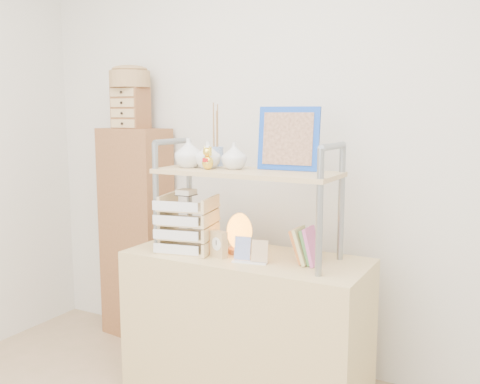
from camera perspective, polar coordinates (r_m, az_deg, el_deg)
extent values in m
cube|color=silver|center=(3.02, 5.10, 5.64)|extent=(3.40, 0.02, 2.60)
cube|color=tan|center=(2.78, 0.64, -14.25)|extent=(1.20, 0.50, 0.75)
cube|color=brown|center=(3.51, -10.99, -4.41)|extent=(0.48, 0.29, 1.35)
cylinder|color=gray|center=(2.70, -8.95, -0.64)|extent=(0.03, 0.03, 0.55)
cylinder|color=gray|center=(2.94, -5.42, 0.17)|extent=(0.03, 0.03, 0.55)
cylinder|color=gray|center=(2.79, -7.22, 5.38)|extent=(0.03, 0.30, 0.03)
cylinder|color=gray|center=(2.29, 8.48, -2.26)|extent=(0.03, 0.03, 0.55)
cylinder|color=gray|center=(2.57, 10.76, -1.14)|extent=(0.03, 0.03, 0.55)
cylinder|color=gray|center=(2.40, 9.85, 4.82)|extent=(0.03, 0.30, 0.03)
cube|color=tan|center=(2.58, 0.66, 2.09)|extent=(0.90, 0.34, 0.02)
imported|color=silver|center=(2.71, -5.50, 4.18)|extent=(0.14, 0.14, 0.15)
imported|color=silver|center=(2.68, -3.44, 3.98)|extent=(0.13, 0.13, 0.13)
imported|color=silver|center=(2.62, -0.62, 3.88)|extent=(0.13, 0.13, 0.13)
cylinder|color=#285BAD|center=(2.79, -2.50, 3.83)|extent=(0.07, 0.07, 0.10)
cube|color=#1241AF|center=(2.58, 5.20, 5.69)|extent=(0.31, 0.07, 0.30)
cube|color=brown|center=(2.57, 5.10, 5.68)|extent=(0.25, 0.05, 0.25)
cube|color=#CC599A|center=(2.50, 7.71, -5.81)|extent=(0.06, 0.12, 0.17)
cube|color=#589A4D|center=(2.52, 7.40, -5.65)|extent=(0.06, 0.12, 0.17)
cube|color=#CCC27A|center=(2.51, 6.76, -5.70)|extent=(0.07, 0.13, 0.17)
cube|color=#CF6D30|center=(2.54, 6.46, -5.55)|extent=(0.07, 0.14, 0.16)
cube|color=#DCBB84|center=(2.77, -5.42, -6.05)|extent=(0.30, 0.29, 0.01)
cube|color=white|center=(2.66, -6.86, -6.10)|extent=(0.24, 0.06, 0.05)
cube|color=#DCBB84|center=(2.75, -5.44, -4.60)|extent=(0.30, 0.29, 0.01)
cube|color=white|center=(2.65, -6.88, -4.60)|extent=(0.24, 0.06, 0.05)
cube|color=#DCBB84|center=(2.73, -5.46, -3.14)|extent=(0.30, 0.29, 0.01)
cube|color=white|center=(2.63, -6.91, -3.08)|extent=(0.24, 0.06, 0.05)
cube|color=#DCBB84|center=(2.72, -5.48, -1.66)|extent=(0.30, 0.29, 0.01)
cube|color=white|center=(2.62, -6.94, -1.54)|extent=(0.24, 0.06, 0.05)
cube|color=beige|center=(2.69, -5.74, -0.04)|extent=(0.08, 0.08, 0.03)
cylinder|color=brown|center=(2.69, -0.06, -6.26)|extent=(0.11, 0.11, 0.02)
ellipsoid|color=orange|center=(2.67, -0.06, -4.17)|extent=(0.13, 0.12, 0.18)
cube|color=tan|center=(2.61, -2.29, -5.58)|extent=(0.10, 0.07, 0.13)
cylinder|color=white|center=(2.59, -2.52, -5.56)|extent=(0.06, 0.03, 0.06)
cube|color=white|center=(2.53, 1.05, -7.47)|extent=(0.17, 0.08, 0.01)
cube|color=navy|center=(2.53, 0.27, -6.01)|extent=(0.08, 0.04, 0.11)
cube|color=tan|center=(2.50, 2.12, -6.31)|extent=(0.08, 0.04, 0.10)
cube|color=brown|center=(3.41, -11.58, 8.77)|extent=(0.20, 0.15, 0.25)
cube|color=tan|center=(3.35, -12.40, 7.14)|extent=(0.18, 0.01, 0.05)
cube|color=tan|center=(3.35, -12.43, 8.21)|extent=(0.18, 0.01, 0.05)
cube|color=tan|center=(3.35, -12.46, 9.28)|extent=(0.18, 0.01, 0.05)
cube|color=tan|center=(3.35, -12.50, 10.35)|extent=(0.18, 0.01, 0.05)
cylinder|color=#956A44|center=(3.41, -11.67, 11.71)|extent=(0.25, 0.25, 0.10)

